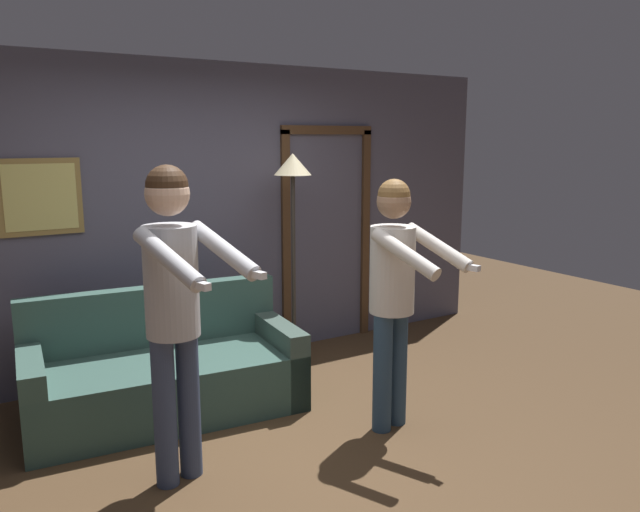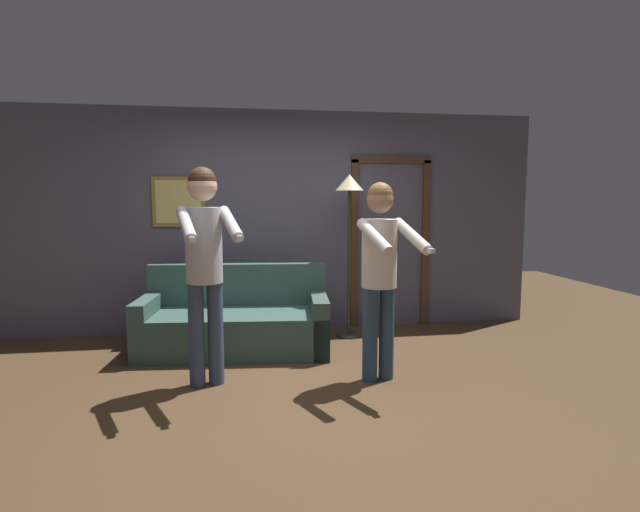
% 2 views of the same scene
% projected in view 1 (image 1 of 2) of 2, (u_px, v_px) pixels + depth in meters
% --- Properties ---
extents(ground_plane, '(12.00, 12.00, 0.00)m').
position_uv_depth(ground_plane, '(299.00, 462.00, 3.84)').
color(ground_plane, '#4C3621').
extents(back_wall_assembly, '(6.40, 0.10, 2.60)m').
position_uv_depth(back_wall_assembly, '(183.00, 218.00, 5.24)').
color(back_wall_assembly, '#525164').
rests_on(back_wall_assembly, ground_plane).
extents(couch, '(1.97, 1.02, 0.87)m').
position_uv_depth(couch, '(165.00, 375.00, 4.50)').
color(couch, '#35534A').
rests_on(couch, ground_plane).
extents(torchiere_lamp, '(0.31, 0.31, 1.84)m').
position_uv_depth(torchiere_lamp, '(293.00, 193.00, 5.24)').
color(torchiere_lamp, '#332D28').
rests_on(torchiere_lamp, ground_plane).
extents(person_standing_left, '(0.55, 0.77, 1.83)m').
position_uv_depth(person_standing_left, '(174.00, 293.00, 3.43)').
color(person_standing_left, '#374464').
rests_on(person_standing_left, ground_plane).
extents(person_standing_right, '(0.53, 0.67, 1.71)m').
position_uv_depth(person_standing_right, '(394.00, 281.00, 4.12)').
color(person_standing_right, navy).
rests_on(person_standing_right, ground_plane).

